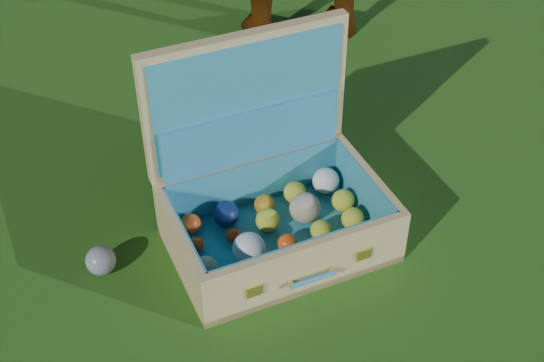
# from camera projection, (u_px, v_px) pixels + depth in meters

# --- Properties ---
(ground) EXTENTS (60.00, 60.00, 0.00)m
(ground) POSITION_uv_depth(u_px,v_px,m) (341.00, 215.00, 2.08)
(ground) COLOR #215114
(ground) RESTS_ON ground
(stray_ball) EXTENTS (0.08, 0.08, 0.08)m
(stray_ball) POSITION_uv_depth(u_px,v_px,m) (101.00, 260.00, 1.90)
(stray_ball) COLOR teal
(stray_ball) RESTS_ON ground
(suitcase) EXTENTS (0.61, 0.49, 0.53)m
(suitcase) POSITION_uv_depth(u_px,v_px,m) (269.00, 188.00, 1.94)
(suitcase) COLOR #D7B773
(suitcase) RESTS_ON ground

